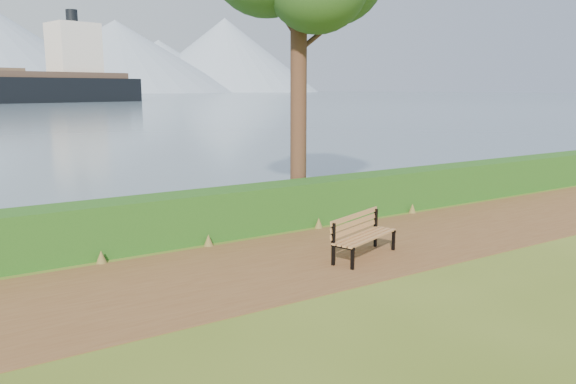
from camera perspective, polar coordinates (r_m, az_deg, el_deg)
ground at (r=10.18m, az=2.49°, el=-7.28°), size 140.00×140.00×0.00m
path at (r=10.42m, az=1.54°, el=-6.83°), size 40.00×3.40×0.01m
hedge at (r=12.20m, az=-4.49°, el=-1.87°), size 32.00×0.85×1.00m
bench at (r=10.52m, az=7.44°, el=-4.12°), size 1.68×0.99×0.81m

